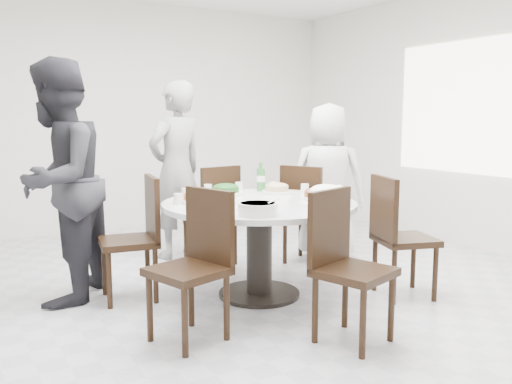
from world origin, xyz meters
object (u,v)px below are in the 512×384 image
chair_s (354,268)px  rice_bowl (327,198)px  chair_se (405,237)px  diner_right (328,181)px  chair_nw (128,239)px  diner_middle (176,170)px  chair_ne (309,214)px  dining_table (259,249)px  diner_left (58,182)px  chair_n (210,215)px  soup_bowl (258,209)px  chair_sw (188,267)px  beverage_bottle (261,177)px

chair_s → rice_bowl: bearing=49.2°
chair_se → diner_right: diner_right is taller
chair_nw → rice_bowl: chair_nw is taller
diner_middle → chair_ne: bearing=122.1°
dining_table → chair_nw: (-0.91, 0.44, 0.10)m
chair_ne → diner_left: diner_left is taller
rice_bowl → chair_nw: bearing=145.3°
chair_ne → diner_left: (-2.27, 0.06, 0.44)m
chair_n → soup_bowl: bearing=68.7°
dining_table → chair_ne: chair_ne is taller
chair_s → rice_bowl: 0.78m
diner_right → soup_bowl: size_ratio=5.74×
chair_nw → chair_sw: 0.97m
chair_s → diner_left: bearing=111.7°
diner_right → diner_left: 2.56m
chair_nw → diner_right: size_ratio=0.62×
chair_se → rice_bowl: size_ratio=3.44×
chair_ne → dining_table: bearing=94.3°
soup_bowl → rice_bowl: bearing=5.9°
chair_n → diner_left: (-1.43, -0.37, 0.44)m
dining_table → diner_right: (1.20, 0.69, 0.39)m
chair_n → chair_sw: bearing=52.4°
chair_ne → chair_n: (-0.85, 0.43, 0.00)m
chair_n → rice_bowl: bearing=92.4°
chair_n → chair_se: 1.86m
chair_s → diner_right: diner_right is taller
chair_nw → diner_right: bearing=105.8°
chair_sw → soup_bowl: bearing=77.7°
chair_s → diner_right: (1.15, 1.75, 0.29)m
chair_se → diner_middle: diner_middle is taller
diner_left → chair_n: bearing=139.7°
soup_bowl → diner_left: bearing=132.7°
chair_ne → soup_bowl: (-1.22, -1.09, 0.32)m
chair_n → soup_bowl: 1.60m
diner_left → rice_bowl: (1.69, -1.08, -0.11)m
chair_ne → chair_nw: bearing=66.1°
chair_sw → rice_bowl: bearing=78.4°
chair_nw → rice_bowl: size_ratio=3.44×
rice_bowl → soup_bowl: rice_bowl is taller
dining_table → beverage_bottle: bearing=57.9°
dining_table → chair_n: (0.07, 1.04, 0.10)m
rice_bowl → soup_bowl: (-0.63, -0.06, -0.02)m
chair_nw → diner_middle: size_ratio=0.54×
chair_ne → diner_middle: size_ratio=0.54×
chair_nw → chair_se: 2.14m
chair_s → chair_se: bearing=9.9°
diner_left → beverage_bottle: bearing=120.0°
diner_right → rice_bowl: (-0.87, -1.10, 0.04)m
chair_n → chair_ne: bearing=145.3°
chair_sw → chair_se: (1.81, -0.06, 0.00)m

